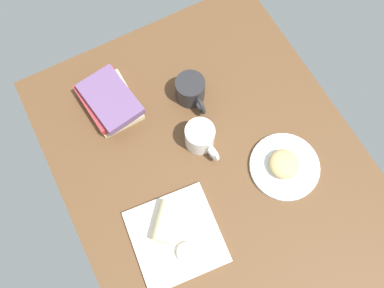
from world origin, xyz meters
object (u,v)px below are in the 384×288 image
Objects in this scene: square_plate at (176,237)px; breakfast_wrap at (167,222)px; sauce_cup at (187,253)px; second_mug at (191,90)px; scone_pastry at (284,164)px; coffee_mug at (201,137)px; round_plate at (284,167)px; book_stack at (110,100)px.

breakfast_wrap reaches higher than square_plate.
sauce_cup is 0.40× the size of second_mug.
scone_pastry is 38.87cm from breakfast_wrap.
coffee_mug reaches higher than sauce_cup.
breakfast_wrap is 0.82× the size of coffee_mug.
coffee_mug reaches higher than second_mug.
second_mug reaches higher than round_plate.
round_plate is at bearing -157.88° from second_mug.
scone_pastry is at bearing -158.78° from second_mug.
coffee_mug is at bearing -41.74° from square_plate.
square_plate is 2.17× the size of breakfast_wrap.
book_stack reaches higher than round_plate.
coffee_mug is (19.23, 19.01, 3.96)cm from round_plate.
coffee_mug is at bearing 162.75° from second_mug.
round_plate is 1.89× the size of breakfast_wrap.
second_mug is (38.09, -24.90, 3.73)cm from square_plate.
round_plate is 2.29× the size of scone_pastry.
sauce_cup is 52.76cm from book_stack.
second_mug is at bearing -33.18° from square_plate.
second_mug reaches higher than sauce_cup.
sauce_cup is (-8.75, 38.38, 2.01)cm from round_plate.
sauce_cup is at bearing 150.94° from second_mug.
square_plate is at bearing 179.20° from book_stack.
breakfast_wrap is (4.40, 0.55, 3.94)cm from square_plate.
coffee_mug is (27.98, -19.37, 1.95)cm from sauce_cup.
book_stack is 1.60× the size of second_mug.
sauce_cup is 10.19cm from breakfast_wrap.
breakfast_wrap reaches higher than scone_pastry.
coffee_mug reaches higher than square_plate.
book_stack is 31.46cm from coffee_mug.
breakfast_wrap is at bearing 7.10° from square_plate.
breakfast_wrap is at bearing 142.92° from second_mug.
round_plate is at bearing -85.25° from square_plate.
round_plate is at bearing -135.33° from coffee_mug.
square_plate is 45.66cm from second_mug.
sauce_cup reaches higher than square_plate.
breakfast_wrap is at bearing 7.10° from sauce_cup.
scone_pastry is at bearing -76.38° from sauce_cup.
second_mug is at bearing 22.12° from round_plate.
second_mug is (34.84, 14.16, 3.83)cm from round_plate.
coffee_mug is at bearing 44.01° from scone_pastry.
round_plate is 39.20cm from square_plate.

